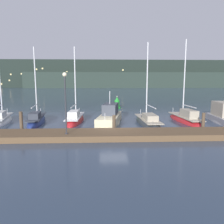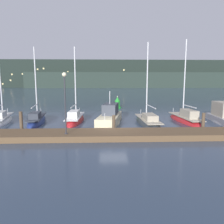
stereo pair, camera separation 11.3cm
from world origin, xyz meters
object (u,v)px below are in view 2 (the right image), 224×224
sailboat_berth_7 (185,120)px  channel_buoy (117,104)px  sailboat_berth_2 (2,121)px  dock_lamppost (65,94)px  motorboat_berth_5 (110,120)px  sailboat_berth_3 (37,121)px  sailboat_berth_6 (148,123)px  sailboat_berth_4 (75,120)px

sailboat_berth_7 → channel_buoy: bearing=119.9°
sailboat_berth_2 → sailboat_berth_7: size_ratio=0.89×
sailboat_berth_2 → dock_lamppost: sailboat_berth_2 is taller
motorboat_berth_5 → dock_lamppost: bearing=-119.6°
sailboat_berth_2 → dock_lamppost: (7.90, -6.99, 3.31)m
motorboat_berth_5 → dock_lamppost: (-3.46, -6.08, 3.10)m
sailboat_berth_2 → sailboat_berth_7: (19.55, -0.22, 0.02)m
sailboat_berth_3 → channel_buoy: 14.70m
motorboat_berth_5 → sailboat_berth_3: bearing=173.8°
sailboat_berth_6 → dock_lamppost: 9.86m
sailboat_berth_2 → dock_lamppost: 11.06m
sailboat_berth_2 → sailboat_berth_4: size_ratio=0.96×
sailboat_berth_4 → dock_lamppost: sailboat_berth_4 is taller
sailboat_berth_3 → sailboat_berth_4: (4.01, 0.42, 0.01)m
sailboat_berth_4 → dock_lamppost: bearing=-88.1°
sailboat_berth_6 → dock_lamppost: (-7.33, -5.68, 3.34)m
sailboat_berth_6 → channel_buoy: 12.83m
motorboat_berth_5 → sailboat_berth_6: bearing=-5.9°
sailboat_berth_7 → motorboat_berth_5: bearing=-175.2°
dock_lamppost → sailboat_berth_2: bearing=138.5°
sailboat_berth_4 → sailboat_berth_6: size_ratio=0.98×
sailboat_berth_7 → channel_buoy: sailboat_berth_7 is taller
sailboat_berth_6 → dock_lamppost: sailboat_berth_6 is taller
sailboat_berth_2 → channel_buoy: 17.19m
sailboat_berth_4 → sailboat_berth_3: bearing=-173.9°
sailboat_berth_2 → channel_buoy: size_ratio=4.40×
sailboat_berth_7 → sailboat_berth_4: bearing=177.3°
sailboat_berth_3 → dock_lamppost: size_ratio=1.88×
sailboat_berth_6 → sailboat_berth_7: 4.46m
sailboat_berth_2 → sailboat_berth_7: bearing=-0.6°
sailboat_berth_3 → dock_lamppost: sailboat_berth_3 is taller
sailboat_berth_6 → channel_buoy: (-2.29, 12.61, 0.60)m
motorboat_berth_5 → sailboat_berth_7: size_ratio=0.75×
sailboat_berth_3 → dock_lamppost: 8.78m
channel_buoy → motorboat_berth_5: bearing=-97.4°
sailboat_berth_2 → channel_buoy: (12.94, 11.30, 0.56)m
sailboat_berth_3 → motorboat_berth_5: sailboat_berth_3 is taller
dock_lamppost → sailboat_berth_6: bearing=37.8°
sailboat_berth_2 → sailboat_berth_3: (3.65, -0.08, -0.03)m
dock_lamppost → channel_buoy: bearing=74.6°
motorboat_berth_5 → sailboat_berth_6: (3.87, -0.40, -0.24)m
sailboat_berth_2 → motorboat_berth_5: size_ratio=1.20×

